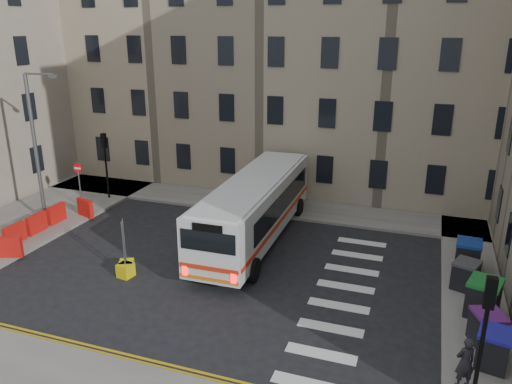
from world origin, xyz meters
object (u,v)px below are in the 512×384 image
Objects in this scene: wheelie_bin_d at (466,275)px; bollard_yellow at (127,267)px; wheelie_bin_c at (483,298)px; wheelie_bin_b at (487,329)px; bollard_chevron at (126,270)px; pedestrian at (465,362)px; streetlamp at (35,147)px; wheelie_bin_a at (493,348)px; wheelie_bin_e at (468,255)px; bus at (255,206)px.

wheelie_bin_d is 14.43m from bollard_yellow.
wheelie_bin_c is at bearing -54.97° from wheelie_bin_d.
wheelie_bin_b is 3.93m from wheelie_bin_d.
wheelie_bin_d is 14.38m from bollard_chevron.
wheelie_bin_c is 0.92× the size of pedestrian.
pedestrian is (-0.82, -4.44, 0.12)m from wheelie_bin_c.
wheelie_bin_a is at bearing -13.51° from streetlamp.
pedestrian is (-0.82, -2.50, 0.23)m from wheelie_bin_b.
wheelie_bin_a is at bearing -82.03° from wheelie_bin_e.
streetlamp reaches higher than wheelie_bin_a.
wheelie_bin_c reaches higher than wheelie_bin_a.
wheelie_bin_c is at bearing 68.59° from wheelie_bin_b.
streetlamp is at bearing 153.31° from bollard_chevron.
bollard_chevron is (-13.91, -3.59, -0.45)m from wheelie_bin_d.
wheelie_bin_a is at bearing -5.72° from bollard_chevron.
wheelie_bin_a is 14.76m from bollard_yellow.
wheelie_bin_b is at bearing -73.93° from wheelie_bin_c.
pedestrian is at bearing -12.65° from bollard_yellow.
wheelie_bin_e is at bearing 19.88° from bollard_yellow.
wheelie_bin_b is 2.25× the size of bollard_yellow.
wheelie_bin_c is at bearing -21.87° from bus.
bollard_yellow is 1.00× the size of bollard_chevron.
pedestrian reaches higher than wheelie_bin_b.
bus is 11.17m from wheelie_bin_c.
bollard_chevron is (-14.52, 1.46, -0.47)m from wheelie_bin_a.
bus is 19.71× the size of bollard_yellow.
wheelie_bin_b is (10.40, -5.90, -1.09)m from bus.
bus is 8.85× the size of wheelie_bin_e.
streetlamp is 13.57× the size of bollard_yellow.
wheelie_bin_d is 2.21× the size of bollard_chevron.
bus is 9.22× the size of wheelie_bin_a.
wheelie_bin_c is 1.15× the size of wheelie_bin_e.
wheelie_bin_c is at bearing 102.58° from wheelie_bin_a.
bus is 7.70× the size of wheelie_bin_c.
bus is at bearing 157.01° from wheelie_bin_a.
wheelie_bin_e is (-0.37, 5.71, 0.07)m from wheelie_bin_b.
streetlamp is at bearing -172.78° from bus.
wheelie_bin_e is 2.23× the size of bollard_chevron.
wheelie_bin_c is at bearing 6.45° from bollard_chevron.
wheelie_bin_d is 0.79× the size of pedestrian.
pedestrian reaches higher than wheelie_bin_a.
bollard_yellow is (-4.16, -5.32, -1.54)m from bus.
wheelie_bin_e is (0.15, 1.82, 0.08)m from wheelie_bin_d.
streetlamp is 0.69× the size of bus.
wheelie_bin_a is 0.97× the size of wheelie_bin_d.
bollard_yellow is at bearing 156.28° from wheelie_bin_b.
wheelie_bin_a is at bearing -150.77° from pedestrian.
pedestrian is 14.09m from bollard_yellow.
wheelie_bin_e is 2.23× the size of bollard_yellow.
streetlamp is 12.16m from bus.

